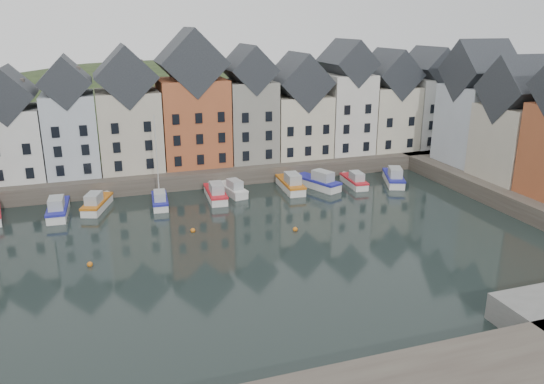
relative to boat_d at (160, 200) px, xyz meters
name	(u,v)px	position (x,y,z in m)	size (l,w,h in m)	color
ground	(253,258)	(6.14, -17.20, -0.69)	(260.00, 260.00, 0.00)	black
far_quay	(192,166)	(6.14, 12.80, 0.31)	(90.00, 16.00, 2.00)	#433A34
hillside	(173,227)	(6.16, 38.80, -18.65)	(153.60, 70.40, 64.00)	#212E17
far_terrace	(216,111)	(9.35, 10.80, 8.18)	(72.37, 8.16, 17.78)	beige
right_terrace	(521,122)	(42.14, -9.12, 8.22)	(8.30, 24.25, 16.36)	#B4BDC8
mooring_buoys	(198,240)	(2.14, -11.86, -0.54)	(20.50, 5.50, 0.50)	#C06516
boat_b	(58,209)	(-11.05, 0.21, 0.06)	(2.30, 6.67, 2.53)	silver
boat_c	(97,204)	(-6.99, 0.96, 0.01)	(3.79, 6.45, 2.36)	silver
boat_d	(160,200)	(0.00, 0.00, 0.00)	(2.16, 5.70, 10.67)	silver
boat_e	(216,194)	(6.66, 0.23, 0.04)	(2.34, 6.51, 2.46)	silver
boat_f	(233,189)	(9.08, 1.52, -0.04)	(2.80, 5.97, 2.21)	silver
boat_g	(291,184)	(16.51, 0.85, 0.09)	(2.50, 6.92, 2.61)	silver
boat_h	(318,182)	(20.18, 0.62, 0.09)	(4.56, 7.14, 2.63)	silver
boat_i	(354,181)	(25.01, -0.04, -0.03)	(2.21, 5.87, 2.21)	silver
boat_j	(394,178)	(30.43, -0.72, 0.07)	(4.44, 6.97, 2.56)	silver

